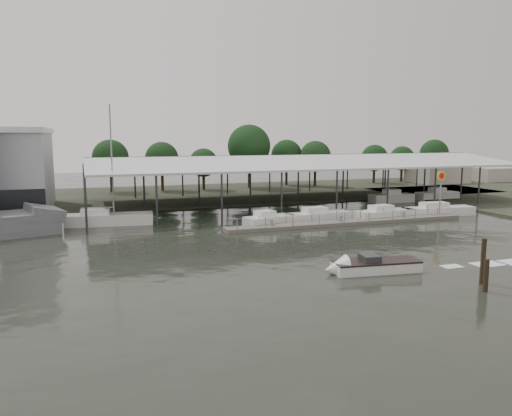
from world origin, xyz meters
name	(u,v)px	position (x,y,z in m)	size (l,w,h in m)	color
ground	(246,256)	(0.00, 0.00, 0.00)	(200.00, 200.00, 0.00)	#252921
land_strip_far	(164,196)	(0.00, 42.00, 0.10)	(140.00, 30.00, 0.30)	#3E4231
covered_boat_shed	(299,160)	(17.00, 28.00, 6.13)	(58.24, 24.00, 6.96)	white
floating_dock	(349,223)	(15.00, 10.00, 0.20)	(28.00, 2.00, 1.40)	#6A655D
shell_fuel_sign	(441,185)	(27.00, 9.99, 3.93)	(1.10, 0.18, 5.55)	gray
distant_commercial_buildings	(455,174)	(59.03, 44.69, 1.84)	(22.00, 8.00, 4.00)	#A09A8D
white_sailboat	(108,219)	(-9.76, 18.42, 0.65)	(9.38, 3.69, 13.07)	silver
speedboat_underway	(368,267)	(6.68, -7.37, 0.39)	(17.93, 4.09, 2.00)	silver
moored_cruiser_0	(269,220)	(6.48, 12.14, 0.61)	(5.90, 3.47, 1.70)	silver
moored_cruiser_1	(318,216)	(12.67, 12.82, 0.61)	(7.71, 2.97, 1.70)	silver
moored_cruiser_2	(384,214)	(20.64, 11.75, 0.61)	(7.65, 2.92, 1.70)	silver
moored_cruiser_3	(437,211)	(28.09, 11.79, 0.61)	(9.31, 3.03, 1.70)	silver
horizon_tree_line	(279,155)	(22.24, 48.33, 6.11)	(70.50, 9.35, 11.54)	black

